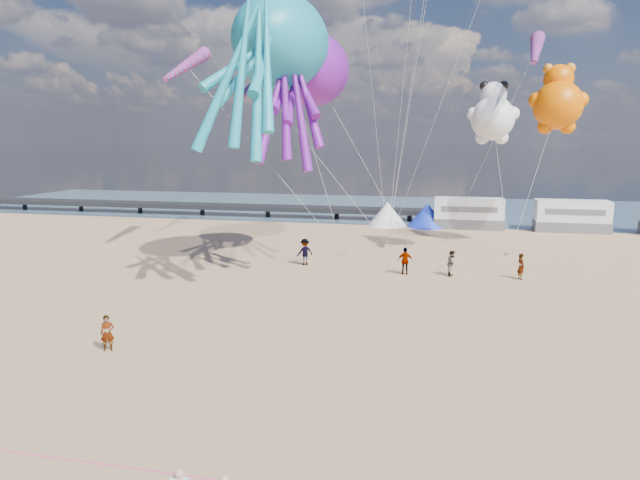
{
  "coord_description": "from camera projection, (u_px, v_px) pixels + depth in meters",
  "views": [
    {
      "loc": [
        3.77,
        -17.55,
        8.74
      ],
      "look_at": [
        -1.46,
        6.0,
        4.44
      ],
      "focal_mm": 32.0,
      "sensor_mm": 36.0,
      "label": 1
    }
  ],
  "objects": [
    {
      "name": "tent_white",
      "position": [
        387.0,
        214.0,
        57.87
      ],
      "size": [
        4.0,
        4.0,
        2.4
      ],
      "primitive_type": "cone",
      "color": "white",
      "rests_on": "ground"
    },
    {
      "name": "windsock_mid",
      "position": [
        536.0,
        50.0,
        37.11
      ],
      "size": [
        1.81,
        5.25,
        5.16
      ],
      "primitive_type": null,
      "rotation": [
        0.0,
        0.0,
        -0.16
      ],
      "color": "red"
    },
    {
      "name": "pier",
      "position": [
        171.0,
        205.0,
        67.3
      ],
      "size": [
        60.0,
        3.0,
        0.5
      ],
      "primitive_type": "cube",
      "color": "black",
      "rests_on": "ground"
    },
    {
      "name": "tent_blue",
      "position": [
        427.0,
        215.0,
        57.01
      ],
      "size": [
        4.0,
        4.0,
        2.4
      ],
      "primitive_type": "cone",
      "color": "#1933CC",
      "rests_on": "ground"
    },
    {
      "name": "windsock_right",
      "position": [
        258.0,
        81.0,
        36.53
      ],
      "size": [
        1.94,
        5.35,
        5.28
      ],
      "primitive_type": null,
      "rotation": [
        0.0,
        0.0,
        -0.2
      ],
      "color": "red"
    },
    {
      "name": "motorhome_1",
      "position": [
        572.0,
        216.0,
        54.08
      ],
      "size": [
        6.6,
        2.5,
        3.0
      ],
      "primitive_type": "cube",
      "color": "silver",
      "rests_on": "ground"
    },
    {
      "name": "beachgoer_5",
      "position": [
        521.0,
        267.0,
        35.73
      ],
      "size": [
        1.03,
        1.62,
        1.67
      ],
      "primitive_type": "imported",
      "rotation": [
        0.0,
        0.0,
        1.95
      ],
      "color": "#7F6659",
      "rests_on": "ground"
    },
    {
      "name": "sandbag_d",
      "position": [
        447.0,
        240.0,
        49.02
      ],
      "size": [
        0.5,
        0.35,
        0.22
      ],
      "primitive_type": "cube",
      "color": "gray",
      "rests_on": "ground"
    },
    {
      "name": "motorhome_0",
      "position": [
        469.0,
        213.0,
        56.11
      ],
      "size": [
        6.6,
        2.5,
        3.0
      ],
      "primitive_type": "cube",
      "color": "silver",
      "rests_on": "ground"
    },
    {
      "name": "beachgoer_2",
      "position": [
        305.0,
        252.0,
        39.85
      ],
      "size": [
        1.15,
        1.1,
        1.86
      ],
      "primitive_type": "imported",
      "rotation": [
        0.0,
        0.0,
        3.77
      ],
      "color": "#7F6659",
      "rests_on": "ground"
    },
    {
      "name": "kite_teddy_orange",
      "position": [
        558.0,
        105.0,
        43.37
      ],
      "size": [
        4.74,
        4.5,
        6.31
      ],
      "primitive_type": null,
      "rotation": [
        0.0,
        0.0,
        -0.07
      ],
      "color": "#F76600"
    },
    {
      "name": "kite_panda",
      "position": [
        493.0,
        119.0,
        41.06
      ],
      "size": [
        4.16,
        3.97,
        5.35
      ],
      "primitive_type": null,
      "rotation": [
        0.0,
        0.0,
        0.11
      ],
      "color": "white"
    },
    {
      "name": "standing_person",
      "position": [
        107.0,
        333.0,
        23.72
      ],
      "size": [
        0.66,
        0.57,
        1.52
      ],
      "primitive_type": "imported",
      "rotation": [
        0.0,
        0.0,
        0.45
      ],
      "color": "tan",
      "rests_on": "ground"
    },
    {
      "name": "beachgoer_3",
      "position": [
        405.0,
        261.0,
        37.04
      ],
      "size": [
        1.19,
        0.74,
        1.78
      ],
      "primitive_type": "imported",
      "rotation": [
        0.0,
        0.0,
        3.21
      ],
      "color": "#7F6659",
      "rests_on": "ground"
    },
    {
      "name": "sandbag_b",
      "position": [
        410.0,
        246.0,
        46.32
      ],
      "size": [
        0.5,
        0.35,
        0.22
      ],
      "primitive_type": "cube",
      "color": "gray",
      "rests_on": "ground"
    },
    {
      "name": "ground",
      "position": [
        324.0,
        402.0,
        19.21
      ],
      "size": [
        120.0,
        120.0,
        0.0
      ],
      "primitive_type": "plane",
      "color": "tan",
      "rests_on": "ground"
    },
    {
      "name": "sandbag_e",
      "position": [
        388.0,
        245.0,
        46.72
      ],
      "size": [
        0.5,
        0.35,
        0.22
      ],
      "primitive_type": "cube",
      "color": "gray",
      "rests_on": "ground"
    },
    {
      "name": "sandbag_c",
      "position": [
        510.0,
        254.0,
        43.35
      ],
      "size": [
        0.5,
        0.35,
        0.22
      ],
      "primitive_type": "cube",
      "color": "gray",
      "rests_on": "ground"
    },
    {
      "name": "water",
      "position": [
        415.0,
        209.0,
        72.06
      ],
      "size": [
        120.0,
        120.0,
        0.0
      ],
      "primitive_type": "plane",
      "color": "#39586E",
      "rests_on": "ground"
    },
    {
      "name": "kite_octopus_purple",
      "position": [
        312.0,
        69.0,
        38.84
      ],
      "size": [
        7.91,
        10.97,
        11.52
      ],
      "primitive_type": null,
      "rotation": [
        0.0,
        0.0,
        0.4
      ],
      "color": "#6E1394"
    },
    {
      "name": "sandbag_a",
      "position": [
        344.0,
        253.0,
        43.54
      ],
      "size": [
        0.5,
        0.35,
        0.22
      ],
      "primitive_type": "cube",
      "color": "gray",
      "rests_on": "ground"
    },
    {
      "name": "windsock_left",
      "position": [
        186.0,
        66.0,
        41.53
      ],
      "size": [
        1.47,
        7.9,
        7.86
      ],
      "primitive_type": null,
      "rotation": [
        0.0,
        0.0,
        0.05
      ],
      "color": "red"
    },
    {
      "name": "kite_octopus_teal",
      "position": [
        281.0,
        43.0,
        35.3
      ],
      "size": [
        7.63,
        11.74,
        12.41
      ],
      "primitive_type": null,
      "rotation": [
        0.0,
        0.0,
        -0.3
      ],
      "color": "teal"
    },
    {
      "name": "beachgoer_1",
      "position": [
        452.0,
        263.0,
        36.68
      ],
      "size": [
        0.62,
        0.87,
        1.66
      ],
      "primitive_type": "imported",
      "rotation": [
        0.0,
        0.0,
        1.45
      ],
      "color": "#7F6659",
      "rests_on": "ground"
    }
  ]
}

